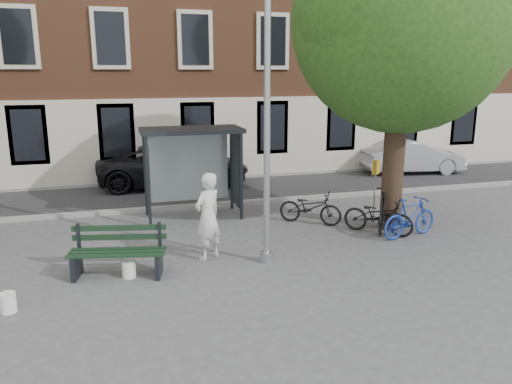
{
  "coord_description": "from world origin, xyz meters",
  "views": [
    {
      "loc": [
        -3.14,
        -10.06,
        4.17
      ],
      "look_at": [
        0.03,
        0.94,
        1.4
      ],
      "focal_mm": 35.0,
      "sensor_mm": 36.0,
      "label": 1
    }
  ],
  "objects_px": {
    "painter": "(208,216)",
    "bike_d": "(384,209)",
    "bike_a": "(310,207)",
    "lamppost": "(267,139)",
    "car_dark": "(174,165)",
    "bench": "(118,254)",
    "car_silver": "(413,157)",
    "bike_c": "(378,216)",
    "bike_b": "(410,217)",
    "notice_sign": "(375,178)",
    "bus_shelter": "(205,151)"
  },
  "relations": [
    {
      "from": "bus_shelter",
      "to": "painter",
      "type": "xyz_separation_m",
      "value": [
        -0.59,
        -3.51,
        -0.92
      ]
    },
    {
      "from": "bike_a",
      "to": "bike_d",
      "type": "xyz_separation_m",
      "value": [
        1.69,
        -1.07,
        0.1
      ]
    },
    {
      "from": "bench",
      "to": "bike_a",
      "type": "xyz_separation_m",
      "value": [
        5.24,
        2.31,
        0.0
      ]
    },
    {
      "from": "bike_b",
      "to": "car_silver",
      "type": "xyz_separation_m",
      "value": [
        4.84,
        7.34,
        0.17
      ]
    },
    {
      "from": "painter",
      "to": "bench",
      "type": "relative_size",
      "value": 0.97
    },
    {
      "from": "bench",
      "to": "car_silver",
      "type": "distance_m",
      "value": 14.42
    },
    {
      "from": "bike_a",
      "to": "bike_c",
      "type": "distance_m",
      "value": 1.91
    },
    {
      "from": "car_dark",
      "to": "bench",
      "type": "bearing_deg",
      "value": 169.86
    },
    {
      "from": "lamppost",
      "to": "bike_c",
      "type": "height_order",
      "value": "lamppost"
    },
    {
      "from": "painter",
      "to": "bike_d",
      "type": "height_order",
      "value": "painter"
    },
    {
      "from": "painter",
      "to": "car_silver",
      "type": "bearing_deg",
      "value": -179.19
    },
    {
      "from": "bike_b",
      "to": "car_dark",
      "type": "distance_m",
      "value": 9.27
    },
    {
      "from": "lamppost",
      "to": "car_silver",
      "type": "distance_m",
      "value": 12.15
    },
    {
      "from": "lamppost",
      "to": "painter",
      "type": "xyz_separation_m",
      "value": [
        -1.2,
        0.6,
        -1.78
      ]
    },
    {
      "from": "bike_d",
      "to": "notice_sign",
      "type": "relative_size",
      "value": 1.05
    },
    {
      "from": "painter",
      "to": "car_silver",
      "type": "height_order",
      "value": "painter"
    },
    {
      "from": "bench",
      "to": "bike_b",
      "type": "xyz_separation_m",
      "value": [
        7.26,
        0.5,
        0.06
      ]
    },
    {
      "from": "notice_sign",
      "to": "bike_a",
      "type": "bearing_deg",
      "value": 144.51
    },
    {
      "from": "bike_d",
      "to": "car_dark",
      "type": "xyz_separation_m",
      "value": [
        -4.75,
        7.01,
        0.21
      ]
    },
    {
      "from": "car_dark",
      "to": "painter",
      "type": "bearing_deg",
      "value": -176.67
    },
    {
      "from": "lamppost",
      "to": "bike_d",
      "type": "distance_m",
      "value": 4.56
    },
    {
      "from": "bike_a",
      "to": "bike_c",
      "type": "xyz_separation_m",
      "value": [
        1.38,
        -1.32,
        0.02
      ]
    },
    {
      "from": "painter",
      "to": "bike_b",
      "type": "distance_m",
      "value": 5.29
    },
    {
      "from": "painter",
      "to": "bike_d",
      "type": "relative_size",
      "value": 1.06
    },
    {
      "from": "painter",
      "to": "bike_d",
      "type": "distance_m",
      "value": 5.02
    },
    {
      "from": "bike_c",
      "to": "car_dark",
      "type": "xyz_separation_m",
      "value": [
        -4.45,
        7.27,
        0.29
      ]
    },
    {
      "from": "bench",
      "to": "bike_c",
      "type": "relative_size",
      "value": 1.11
    },
    {
      "from": "bike_c",
      "to": "car_silver",
      "type": "relative_size",
      "value": 0.44
    },
    {
      "from": "bench",
      "to": "notice_sign",
      "type": "height_order",
      "value": "notice_sign"
    },
    {
      "from": "bike_b",
      "to": "bike_c",
      "type": "relative_size",
      "value": 0.94
    },
    {
      "from": "bike_d",
      "to": "bike_c",
      "type": "bearing_deg",
      "value": 75.86
    },
    {
      "from": "bike_a",
      "to": "bike_c",
      "type": "height_order",
      "value": "bike_c"
    },
    {
      "from": "lamppost",
      "to": "painter",
      "type": "height_order",
      "value": "lamppost"
    },
    {
      "from": "painter",
      "to": "bike_c",
      "type": "relative_size",
      "value": 1.08
    },
    {
      "from": "bike_d",
      "to": "painter",
      "type": "bearing_deg",
      "value": 45.27
    },
    {
      "from": "bench",
      "to": "bike_a",
      "type": "height_order",
      "value": "bench"
    },
    {
      "from": "bike_c",
      "to": "bike_b",
      "type": "bearing_deg",
      "value": -81.37
    },
    {
      "from": "painter",
      "to": "notice_sign",
      "type": "distance_m",
      "value": 5.25
    },
    {
      "from": "painter",
      "to": "bike_c",
      "type": "height_order",
      "value": "painter"
    },
    {
      "from": "bench",
      "to": "bike_a",
      "type": "relative_size",
      "value": 1.15
    },
    {
      "from": "bike_a",
      "to": "notice_sign",
      "type": "relative_size",
      "value": 1.0
    },
    {
      "from": "bike_b",
      "to": "notice_sign",
      "type": "distance_m",
      "value": 1.64
    },
    {
      "from": "bike_c",
      "to": "car_dark",
      "type": "relative_size",
      "value": 0.33
    },
    {
      "from": "car_dark",
      "to": "car_silver",
      "type": "xyz_separation_m",
      "value": [
        9.92,
        -0.41,
        -0.08
      ]
    },
    {
      "from": "bike_b",
      "to": "bike_a",
      "type": "bearing_deg",
      "value": 34.99
    },
    {
      "from": "lamppost",
      "to": "notice_sign",
      "type": "distance_m",
      "value": 4.61
    },
    {
      "from": "bike_b",
      "to": "car_dark",
      "type": "xyz_separation_m",
      "value": [
        -5.09,
        7.75,
        0.25
      ]
    },
    {
      "from": "car_dark",
      "to": "notice_sign",
      "type": "bearing_deg",
      "value": -137.85
    },
    {
      "from": "bus_shelter",
      "to": "lamppost",
      "type": "bearing_deg",
      "value": -81.57
    },
    {
      "from": "lamppost",
      "to": "bike_c",
      "type": "xyz_separation_m",
      "value": [
        3.43,
        1.13,
        -2.3
      ]
    }
  ]
}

